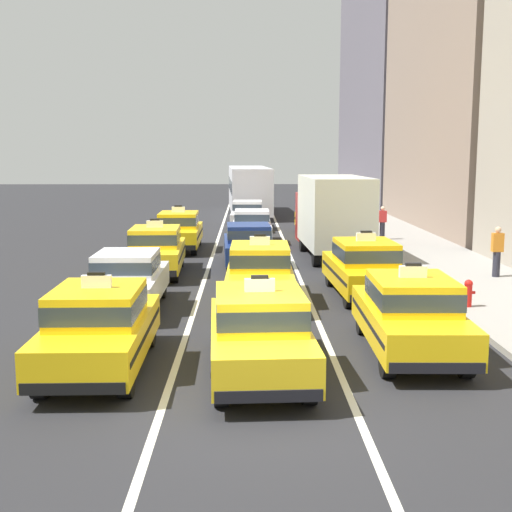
% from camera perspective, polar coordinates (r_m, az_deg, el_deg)
% --- Properties ---
extents(ground_plane, '(160.00, 160.00, 0.00)m').
position_cam_1_polar(ground_plane, '(11.25, 0.20, -13.10)').
color(ground_plane, '#232326').
extents(lane_stripe_left_center, '(0.14, 80.00, 0.01)m').
position_cam_1_polar(lane_stripe_left_center, '(30.75, -3.43, 0.95)').
color(lane_stripe_left_center, silver).
rests_on(lane_stripe_left_center, ground).
extents(lane_stripe_center_right, '(0.14, 80.00, 0.01)m').
position_cam_1_polar(lane_stripe_center_right, '(30.77, 2.54, 0.97)').
color(lane_stripe_center_right, silver).
rests_on(lane_stripe_center_right, ground).
extents(sidewalk_curb, '(4.00, 90.00, 0.15)m').
position_cam_1_polar(sidewalk_curb, '(26.80, 15.21, -0.35)').
color(sidewalk_curb, gray).
rests_on(sidewalk_curb, ground).
extents(taxi_left_nearest, '(1.88, 4.58, 1.96)m').
position_cam_1_polar(taxi_left_nearest, '(13.32, -13.21, -5.85)').
color(taxi_left_nearest, black).
rests_on(taxi_left_nearest, ground).
extents(sedan_left_second, '(1.79, 4.31, 1.58)m').
position_cam_1_polar(sedan_left_second, '(18.26, -10.90, -1.92)').
color(sedan_left_second, black).
rests_on(sedan_left_second, ground).
extents(taxi_left_third, '(1.98, 4.62, 1.96)m').
position_cam_1_polar(taxi_left_third, '(23.38, -8.54, 0.55)').
color(taxi_left_third, black).
rests_on(taxi_left_third, ground).
extents(taxi_left_fourth, '(1.87, 4.58, 1.96)m').
position_cam_1_polar(taxi_left_fourth, '(29.11, -6.59, 2.20)').
color(taxi_left_fourth, black).
rests_on(taxi_left_fourth, ground).
extents(taxi_center_nearest, '(2.02, 4.64, 1.96)m').
position_cam_1_polar(taxi_center_nearest, '(12.65, 0.28, -6.40)').
color(taxi_center_nearest, black).
rests_on(taxi_center_nearest, ground).
extents(taxi_center_second, '(1.88, 4.58, 1.96)m').
position_cam_1_polar(taxi_center_second, '(18.78, 0.32, -1.37)').
color(taxi_center_second, black).
rests_on(taxi_center_second, ground).
extents(sedan_center_third, '(1.94, 4.37, 1.58)m').
position_cam_1_polar(sedan_center_third, '(24.82, -0.65, 1.05)').
color(sedan_center_third, black).
rests_on(sedan_center_third, ground).
extents(sedan_center_fourth, '(1.78, 4.31, 1.58)m').
position_cam_1_polar(sedan_center_fourth, '(31.02, -0.35, 2.61)').
color(sedan_center_fourth, black).
rests_on(sedan_center_fourth, ground).
extents(sedan_center_fifth, '(1.86, 4.34, 1.58)m').
position_cam_1_polar(sedan_center_fifth, '(36.92, -0.73, 3.60)').
color(sedan_center_fifth, black).
rests_on(sedan_center_fifth, ground).
extents(bus_center_sixth, '(2.99, 11.30, 3.22)m').
position_cam_1_polar(bus_center_sixth, '(45.71, -0.62, 5.82)').
color(bus_center_sixth, black).
rests_on(bus_center_sixth, ground).
extents(taxi_right_nearest, '(1.90, 4.59, 1.96)m').
position_cam_1_polar(taxi_right_nearest, '(14.36, 13.01, -4.78)').
color(taxi_right_nearest, black).
rests_on(taxi_right_nearest, ground).
extents(taxi_right_second, '(1.99, 4.63, 1.96)m').
position_cam_1_polar(taxi_right_second, '(19.86, 9.23, -0.93)').
color(taxi_right_second, black).
rests_on(taxi_right_second, ground).
extents(box_truck_right_third, '(2.51, 7.04, 3.27)m').
position_cam_1_polar(box_truck_right_third, '(27.22, 6.43, 3.65)').
color(box_truck_right_third, black).
rests_on(box_truck_right_third, ground).
extents(taxi_right_fourth, '(1.90, 4.59, 1.96)m').
position_cam_1_polar(taxi_right_fourth, '(34.22, 5.17, 3.21)').
color(taxi_right_fourth, black).
rests_on(taxi_right_fourth, ground).
extents(pedestrian_near_crosswalk, '(0.36, 0.24, 1.66)m').
position_cam_1_polar(pedestrian_near_crosswalk, '(23.30, 19.85, 0.37)').
color(pedestrian_near_crosswalk, '#23232D').
rests_on(pedestrian_near_crosswalk, sidewalk_curb).
extents(pedestrian_mid_block, '(0.47, 0.24, 1.56)m').
position_cam_1_polar(pedestrian_mid_block, '(31.98, 10.70, 2.79)').
color(pedestrian_mid_block, '#23232D').
rests_on(pedestrian_mid_block, sidewalk_curb).
extents(fire_hydrant, '(0.36, 0.22, 0.73)m').
position_cam_1_polar(fire_hydrant, '(18.59, 17.64, -2.93)').
color(fire_hydrant, red).
rests_on(fire_hydrant, sidewalk_curb).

